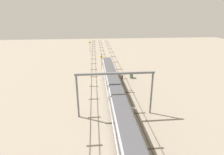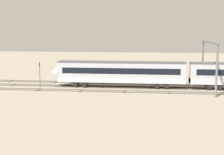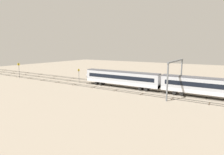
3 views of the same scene
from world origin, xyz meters
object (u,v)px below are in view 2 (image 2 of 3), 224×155
at_px(overhead_gantry, 209,55).
at_px(relay_cabinet, 102,77).
at_px(speed_sign_near_foreground, 40,71).
at_px(signal_light_trackside_departure, 141,72).

xyz_separation_m(overhead_gantry, relay_cabinet, (20.86, -7.49, -5.53)).
bearing_deg(overhead_gantry, relay_cabinet, -19.76).
distance_m(speed_sign_near_foreground, signal_light_trackside_departure, 19.57).
xyz_separation_m(overhead_gantry, signal_light_trackside_departure, (12.41, -3.29, -3.78)).
bearing_deg(signal_light_trackside_departure, relay_cabinet, -26.45).
relative_size(overhead_gantry, speed_sign_near_foreground, 3.03).
distance_m(overhead_gantry, speed_sign_near_foreground, 31.63).
xyz_separation_m(speed_sign_near_foreground, signal_light_trackside_departure, (-19.03, -4.55, -0.57)).
bearing_deg(relay_cabinet, overhead_gantry, 160.24).
relative_size(overhead_gantry, signal_light_trackside_departure, 3.77).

